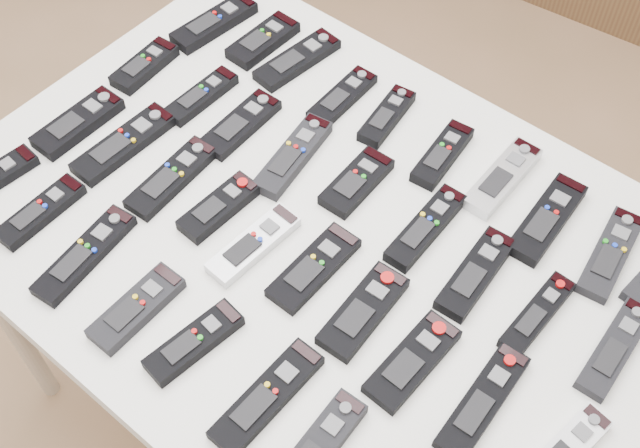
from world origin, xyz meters
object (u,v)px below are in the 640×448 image
Objects in this scene: remote_21 at (172,178)px; remote_0 at (214,23)px; remote_17 at (537,314)px; remote_30 at (41,212)px; remote_4 at (387,116)px; remote_33 at (194,342)px; remote_10 at (145,66)px; remote_32 at (137,308)px; remote_15 at (426,227)px; remote_25 at (363,311)px; remote_20 at (124,144)px; remote_34 at (267,397)px; remote_5 at (442,155)px; remote_19 at (78,123)px; remote_16 at (475,274)px; remote_24 at (314,268)px; remote_7 at (547,219)px; remote_27 at (483,401)px; remote_3 at (342,97)px; remote_12 at (241,124)px; remote_26 at (412,361)px; remote_8 at (610,254)px; remote_13 at (293,156)px; remote_18 at (615,348)px; remote_23 at (254,244)px; remote_31 at (85,255)px; remote_22 at (219,207)px; table at (320,250)px; remote_6 at (502,178)px; remote_11 at (202,96)px; remote_2 at (297,60)px.

remote_0 is at bearing 119.97° from remote_21.
remote_30 is (-0.75, -0.36, 0.00)m from remote_17.
remote_33 is (0.06, -0.56, 0.00)m from remote_4.
remote_10 and remote_32 have the same top height.
remote_25 is at bearing -86.25° from remote_15.
remote_20 and remote_34 have the same top height.
remote_34 is (0.07, -0.55, -0.00)m from remote_5.
remote_19 is (0.00, -0.36, 0.00)m from remote_0.
remote_16 is 0.54m from remote_32.
remote_0 is 0.63m from remote_24.
remote_7 is at bearing 75.21° from remote_34.
remote_19 reaches higher than remote_21.
remote_15 reaches higher than remote_27.
remote_17 is at bearing -19.75° from remote_3.
remote_30 is at bearing -179.77° from remote_34.
remote_10 is 0.82× the size of remote_19.
remote_33 is (-0.26, -0.38, -0.00)m from remote_16.
remote_25 is at bearing 175.56° from remote_27.
remote_26 is at bearing -21.45° from remote_12.
remote_7 is 1.10× the size of remote_25.
remote_8 is 0.94× the size of remote_34.
remote_13 is 1.06× the size of remote_18.
remote_34 is (0.20, -0.19, 0.00)m from remote_23.
remote_24 is (-0.02, -0.33, -0.00)m from remote_5.
remote_13 is at bearing -145.60° from remote_5.
remote_5 reaches higher than remote_4.
remote_32 is at bearing -174.75° from remote_34.
remote_31 is (-0.33, -0.55, -0.00)m from remote_5.
remote_16 is 1.03× the size of remote_25.
remote_32 reaches higher than remote_3.
remote_25 is (0.31, -0.00, -0.00)m from remote_22.
remote_3 is 0.36m from remote_21.
remote_8 is (0.40, 0.26, 0.07)m from table.
remote_0 is at bearing 123.33° from remote_32.
remote_6 is 0.72m from remote_31.
remote_11 is (-0.21, -0.17, 0.00)m from remote_3.
remote_12 is (-0.20, -0.19, -0.00)m from remote_4.
remote_30 is at bearing 174.21° from remote_32.
remote_8 is 0.69m from remote_33.
remote_33 is (0.26, -0.21, 0.00)m from remote_21.
remote_33 is (-0.05, -0.22, 0.00)m from remote_24.
remote_12 is at bearing -30.71° from remote_0.
remote_27 is at bearing -4.18° from remote_21.
remote_25 is (0.42, 0.00, 0.00)m from remote_21.
remote_22 reaches higher than remote_17.
remote_2 is at bearing 156.51° from remote_15.
remote_19 is at bearing 164.82° from remote_34.
remote_24 is 1.02× the size of remote_26.
remote_27 is (0.31, -0.35, -0.00)m from remote_5.
remote_26 is (0.63, -0.20, -0.00)m from remote_11.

